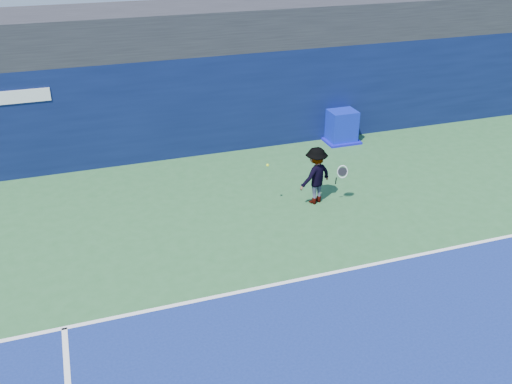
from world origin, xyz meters
TOP-DOWN VIEW (x-y plane):
  - ground at (0.00, 0.00)m, footprint 80.00×80.00m
  - baseline at (0.00, 3.00)m, footprint 24.00×0.10m
  - stadium_band at (0.00, 11.50)m, footprint 36.00×3.00m
  - back_wall_assembly at (-0.00, 10.50)m, footprint 36.00×1.03m
  - equipment_cart at (3.88, 9.73)m, footprint 1.09×1.09m
  - tennis_player at (1.33, 6.06)m, footprint 1.28×0.87m
  - tennis_ball at (0.07, 6.17)m, footprint 0.07×0.07m

SIDE VIEW (x-z plane):
  - ground at x=0.00m, z-range 0.00..0.00m
  - baseline at x=0.00m, z-range 0.01..0.01m
  - equipment_cart at x=3.88m, z-range -0.05..0.99m
  - tennis_player at x=1.33m, z-range 0.00..1.50m
  - tennis_ball at x=0.07m, z-range 1.14..1.21m
  - back_wall_assembly at x=0.00m, z-range 0.00..3.00m
  - stadium_band at x=0.00m, z-range 3.00..4.20m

